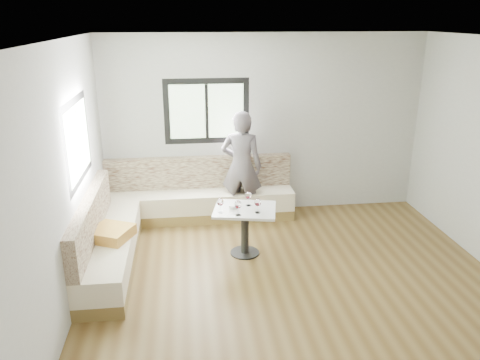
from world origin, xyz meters
name	(u,v)px	position (x,y,z in m)	size (l,w,h in m)	color
room	(296,175)	(-0.08, 0.08, 1.41)	(5.01, 5.01, 2.81)	brown
banquette	(164,216)	(-1.59, 1.62, 0.33)	(2.90, 2.80, 0.95)	olive
table	(245,220)	(-0.51, 1.00, 0.49)	(0.90, 0.77, 0.65)	black
person	(242,167)	(-0.41, 2.14, 0.86)	(0.63, 0.41, 1.72)	#554E54
olive_ramekin	(233,206)	(-0.66, 1.03, 0.68)	(0.11, 0.11, 0.05)	white
wine_glass_a	(220,202)	(-0.83, 0.91, 0.79)	(0.09, 0.09, 0.20)	white
wine_glass_b	(238,205)	(-0.62, 0.80, 0.79)	(0.09, 0.09, 0.20)	white
wine_glass_c	(258,203)	(-0.36, 0.84, 0.79)	(0.09, 0.09, 0.20)	white
wine_glass_d	(248,196)	(-0.45, 1.09, 0.79)	(0.09, 0.09, 0.20)	white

